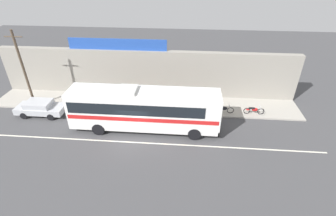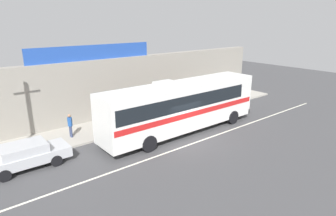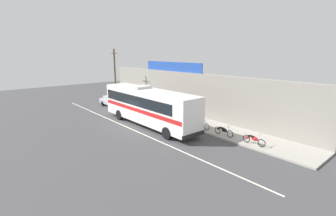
{
  "view_description": "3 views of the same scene",
  "coord_description": "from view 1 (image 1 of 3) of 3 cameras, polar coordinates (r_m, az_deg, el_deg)",
  "views": [
    {
      "loc": [
        4.18,
        -16.2,
        12.87
      ],
      "look_at": [
        2.65,
        2.1,
        1.57
      ],
      "focal_mm": 26.92,
      "sensor_mm": 36.0,
      "label": 1
    },
    {
      "loc": [
        -12.15,
        -13.24,
        7.69
      ],
      "look_at": [
        -0.02,
        1.78,
        1.79
      ],
      "focal_mm": 30.97,
      "sensor_mm": 36.0,
      "label": 2
    },
    {
      "loc": [
        19.3,
        -12.15,
        7.02
      ],
      "look_at": [
        2.84,
        1.93,
        2.0
      ],
      "focal_mm": 25.67,
      "sensor_mm": 36.0,
      "label": 3
    }
  ],
  "objects": [
    {
      "name": "sidewalk_slab",
      "position": [
        25.29,
        -5.4,
        1.02
      ],
      "size": [
        30.0,
        3.6,
        0.14
      ],
      "primitive_type": "cube",
      "color": "#A8A399",
      "rests_on": "ground_plane"
    },
    {
      "name": "motorcycle_red",
      "position": [
        23.91,
        12.4,
        -0.21
      ],
      "size": [
        1.9,
        0.56,
        0.94
      ],
      "color": "black",
      "rests_on": "sidewalk_slab"
    },
    {
      "name": "intercity_bus",
      "position": [
        20.76,
        -5.67,
        0.05
      ],
      "size": [
        12.32,
        2.6,
        3.78
      ],
      "color": "white",
      "rests_on": "ground_plane"
    },
    {
      "name": "motorcycle_orange",
      "position": [
        24.5,
        18.82,
        -0.44
      ],
      "size": [
        1.89,
        0.56,
        0.94
      ],
      "color": "black",
      "rests_on": "sidewalk_slab"
    },
    {
      "name": "ground_plane",
      "position": [
        21.11,
        -7.71,
        -6.32
      ],
      "size": [
        70.0,
        70.0,
        0.0
      ],
      "primitive_type": "plane",
      "color": "#444447"
    },
    {
      "name": "parked_car",
      "position": [
        26.05,
        -26.92,
        0.09
      ],
      "size": [
        4.38,
        1.87,
        1.37
      ],
      "color": "#B7BABF",
      "rests_on": "ground_plane"
    },
    {
      "name": "road_center_stripe",
      "position": [
        20.5,
        -8.15,
        -7.67
      ],
      "size": [
        30.0,
        0.14,
        0.01
      ],
      "primitive_type": "cube",
      "color": "silver",
      "rests_on": "ground_plane"
    },
    {
      "name": "storefront_billboard",
      "position": [
        25.68,
        -11.44,
        13.95
      ],
      "size": [
        9.7,
        0.12,
        1.1
      ],
      "primitive_type": "cube",
      "color": "#234CAD",
      "rests_on": "storefront_facade"
    },
    {
      "name": "utility_pole",
      "position": [
        26.46,
        -29.88,
        7.62
      ],
      "size": [
        1.6,
        0.22,
        7.36
      ],
      "color": "brown",
      "rests_on": "sidewalk_slab"
    },
    {
      "name": "motorcycle_purple",
      "position": [
        23.7,
        6.32,
        0.1
      ],
      "size": [
        1.9,
        0.56,
        0.94
      ],
      "color": "black",
      "rests_on": "sidewalk_slab"
    },
    {
      "name": "storefront_facade",
      "position": [
        26.11,
        -4.88,
        7.83
      ],
      "size": [
        30.0,
        0.7,
        4.8
      ],
      "primitive_type": "cube",
      "color": "gray",
      "rests_on": "ground_plane"
    },
    {
      "name": "pedestrian_by_curb",
      "position": [
        26.2,
        -18.37,
        3.09
      ],
      "size": [
        0.3,
        0.48,
        1.6
      ],
      "color": "navy",
      "rests_on": "sidewalk_slab"
    }
  ]
}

